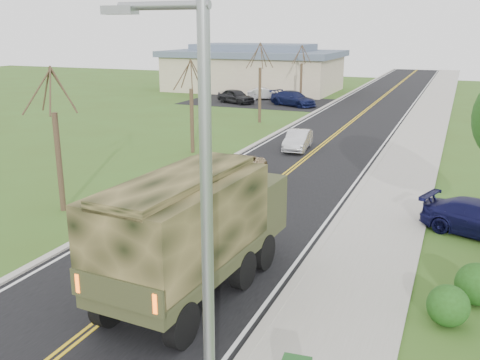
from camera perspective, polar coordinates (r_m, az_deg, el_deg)
The scene contains 16 objects.
road at distance 48.40m, azimuth 12.46°, elevation 6.60°, with size 8.00×120.00×0.01m, color black.
curb_right at distance 47.86m, azimuth 17.38°, elevation 6.22°, with size 0.30×120.00×0.12m, color #9E998E.
sidewalk_right at distance 47.74m, azimuth 19.47°, elevation 6.00°, with size 3.20×120.00×0.10m, color #9E998E.
curb_left at distance 49.27m, azimuth 7.69°, elevation 7.05°, with size 0.30×120.00×0.10m, color #9E998E.
street_light at distance 8.02m, azimuth -4.16°, elevation -6.70°, with size 1.65×0.22×8.00m.
bare_tree_a at distance 23.43m, azimuth -18.85°, elevation 3.01°, with size 1.93×2.26×6.08m.
bare_tree_b at distance 33.24m, azimuth -5.17°, elevation 7.12°, with size 1.83×2.14×5.73m.
bare_tree_c at distance 44.10m, azimuth 2.13°, elevation 9.72°, with size 2.04×2.39×6.42m.
bare_tree_d at distance 55.47m, azimuth 6.53°, elevation 10.67°, with size 1.88×2.20×5.91m.
commercial_building at distance 67.74m, azimuth 1.48°, elevation 11.81°, with size 25.50×21.50×5.65m.
military_truck at distance 15.29m, azimuth -4.91°, elevation -4.70°, with size 3.10×7.67×3.75m.
suv_champagne at distance 26.03m, azimuth -1.05°, elevation 0.80°, with size 2.43×5.26×1.46m, color #977D55.
sedan_silver at distance 34.40m, azimuth 6.20°, elevation 4.26°, with size 1.33×3.81×1.25m, color silver.
lot_car_dark at distance 55.81m, azimuth -0.45°, elevation 8.92°, with size 1.74×4.32×1.47m, color black.
lot_car_silver at distance 58.94m, azimuth 2.69°, elevation 9.19°, with size 1.37×3.94×1.30m, color silver.
lot_car_navy at distance 54.19m, azimuth 5.71°, elevation 8.64°, with size 2.06×5.08×1.47m, color #0F1439.
Camera 1 is at (8.26, -7.10, 7.51)m, focal length 40.00 mm.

